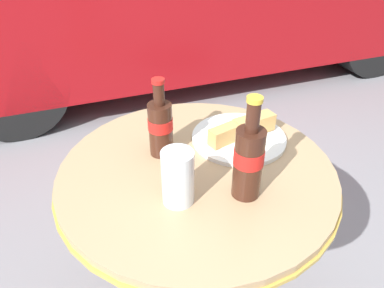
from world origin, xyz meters
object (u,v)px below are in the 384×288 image
object	(u,v)px
bistro_table	(196,213)
cola_bottle_right	(160,126)
cola_bottle_left	(249,159)
lunch_plate_near	(240,135)
drinking_glass	(178,179)

from	to	relation	value
bistro_table	cola_bottle_right	bearing A→B (deg)	123.47
cola_bottle_left	lunch_plate_near	bearing A→B (deg)	66.79
cola_bottle_left	drinking_glass	world-z (taller)	cola_bottle_left
cola_bottle_left	drinking_glass	xyz separation A→B (m)	(-0.15, 0.03, -0.04)
cola_bottle_left	cola_bottle_right	distance (m)	0.26
cola_bottle_right	lunch_plate_near	distance (m)	0.23
drinking_glass	bistro_table	bearing A→B (deg)	49.80
cola_bottle_left	drinking_glass	size ratio (longest dim) A/B	1.89
cola_bottle_left	cola_bottle_right	size ratio (longest dim) A/B	1.17
cola_bottle_left	lunch_plate_near	distance (m)	0.23
cola_bottle_right	lunch_plate_near	size ratio (longest dim) A/B	0.81
cola_bottle_left	cola_bottle_right	world-z (taller)	cola_bottle_left
drinking_glass	lunch_plate_near	size ratio (longest dim) A/B	0.50
cola_bottle_left	lunch_plate_near	size ratio (longest dim) A/B	0.94
cola_bottle_right	drinking_glass	size ratio (longest dim) A/B	1.62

